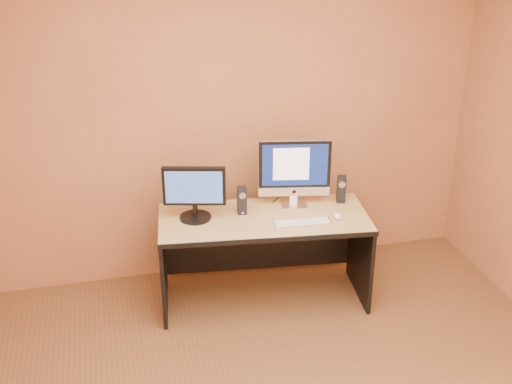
% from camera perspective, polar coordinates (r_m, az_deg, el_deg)
% --- Properties ---
extents(walls, '(4.00, 4.00, 2.60)m').
position_cam_1_polar(walls, '(3.15, 4.75, -4.13)').
color(walls, '#AA6944').
rests_on(walls, ground).
extents(desk, '(1.59, 0.84, 0.71)m').
position_cam_1_polar(desk, '(4.84, 0.68, -5.98)').
color(desk, tan).
rests_on(desk, ground).
extents(imac, '(0.57, 0.30, 0.52)m').
position_cam_1_polar(imac, '(4.76, 3.47, 1.69)').
color(imac, silver).
rests_on(imac, desk).
extents(second_monitor, '(0.50, 0.33, 0.40)m').
position_cam_1_polar(second_monitor, '(4.59, -5.50, -0.12)').
color(second_monitor, black).
rests_on(second_monitor, desk).
extents(speaker_left, '(0.07, 0.07, 0.21)m').
position_cam_1_polar(speaker_left, '(4.69, -1.26, -0.74)').
color(speaker_left, black).
rests_on(speaker_left, desk).
extents(speaker_right, '(0.08, 0.08, 0.21)m').
position_cam_1_polar(speaker_right, '(4.91, 7.59, 0.26)').
color(speaker_right, black).
rests_on(speaker_right, desk).
extents(keyboard, '(0.42, 0.14, 0.02)m').
position_cam_1_polar(keyboard, '(4.59, 4.14, -2.73)').
color(keyboard, silver).
rests_on(keyboard, desk).
extents(mouse, '(0.08, 0.11, 0.03)m').
position_cam_1_polar(mouse, '(4.69, 7.26, -2.11)').
color(mouse, white).
rests_on(mouse, desk).
extents(cable_a, '(0.09, 0.19, 0.01)m').
position_cam_1_polar(cable_a, '(5.00, 3.00, -0.39)').
color(cable_a, black).
rests_on(cable_a, desk).
extents(cable_b, '(0.12, 0.13, 0.01)m').
position_cam_1_polar(cable_b, '(4.97, 1.95, -0.53)').
color(cable_b, black).
rests_on(cable_b, desk).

